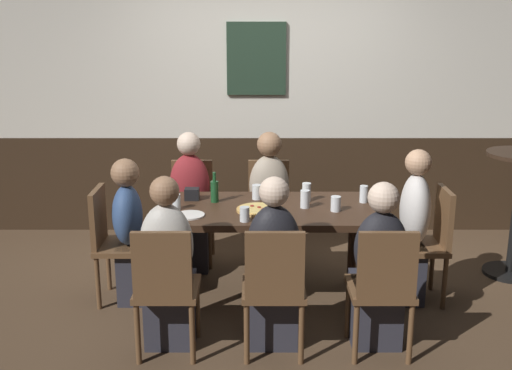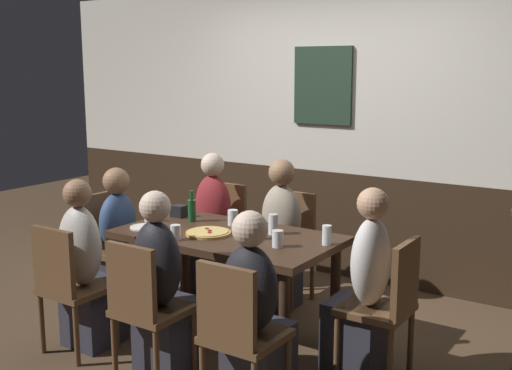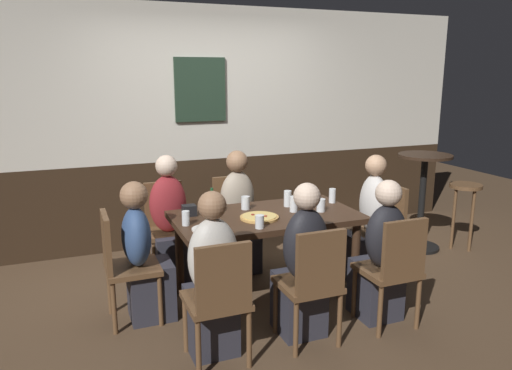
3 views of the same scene
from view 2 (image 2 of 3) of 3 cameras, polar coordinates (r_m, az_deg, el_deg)
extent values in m
plane|color=#4C3826|center=(4.65, -2.51, -13.22)|extent=(12.00, 12.00, 0.00)
cube|color=#332316|center=(5.84, 7.04, -3.38)|extent=(6.40, 0.10, 0.95)
cube|color=beige|center=(5.67, 7.34, 9.47)|extent=(6.40, 0.10, 1.65)
cube|color=#233828|center=(5.67, 6.03, 8.90)|extent=(0.56, 0.03, 0.68)
cube|color=#382316|center=(4.41, -2.59, -4.70)|extent=(1.54, 0.84, 0.05)
cylinder|color=#382316|center=(4.70, -11.75, -8.68)|extent=(0.07, 0.07, 0.69)
cylinder|color=#382316|center=(3.91, 2.57, -12.48)|extent=(0.07, 0.07, 0.69)
cylinder|color=#382316|center=(5.17, -6.35, -6.71)|extent=(0.07, 0.07, 0.69)
cylinder|color=#382316|center=(4.47, 7.15, -9.54)|extent=(0.07, 0.07, 0.69)
cube|color=brown|center=(4.41, -15.78, -8.99)|extent=(0.40, 0.40, 0.04)
cube|color=brown|center=(4.23, -17.79, -6.59)|extent=(0.36, 0.04, 0.43)
cylinder|color=brown|center=(4.71, -15.42, -10.60)|extent=(0.04, 0.04, 0.41)
cylinder|color=brown|center=(4.48, -12.50, -11.62)|extent=(0.04, 0.04, 0.41)
cylinder|color=brown|center=(4.52, -18.74, -11.74)|extent=(0.04, 0.04, 0.41)
cylinder|color=brown|center=(4.27, -15.86, -12.91)|extent=(0.04, 0.04, 0.41)
cube|color=brown|center=(5.47, -3.60, -4.78)|extent=(0.40, 0.40, 0.04)
cube|color=brown|center=(5.55, -2.50, -2.03)|extent=(0.36, 0.04, 0.43)
cylinder|color=brown|center=(5.31, -3.21, -7.80)|extent=(0.04, 0.04, 0.41)
cylinder|color=brown|center=(5.51, -6.07, -7.15)|extent=(0.04, 0.04, 0.41)
cylinder|color=brown|center=(5.57, -1.10, -6.89)|extent=(0.04, 0.04, 0.41)
cylinder|color=brown|center=(5.76, -3.90, -6.31)|extent=(0.04, 0.04, 0.41)
cube|color=brown|center=(3.95, -9.21, -11.08)|extent=(0.40, 0.40, 0.04)
cube|color=brown|center=(3.74, -11.20, -8.52)|extent=(0.36, 0.04, 0.43)
cylinder|color=brown|center=(4.25, -9.25, -12.71)|extent=(0.04, 0.04, 0.41)
cylinder|color=brown|center=(4.05, -5.61, -13.87)|extent=(0.04, 0.04, 0.41)
cylinder|color=brown|center=(4.04, -12.63, -14.17)|extent=(0.04, 0.04, 0.41)
cylinder|color=brown|center=(3.82, -8.95, -15.54)|extent=(0.04, 0.04, 0.41)
cube|color=brown|center=(3.98, 10.71, -10.93)|extent=(0.40, 0.40, 0.04)
cube|color=brown|center=(3.84, 13.32, -8.11)|extent=(0.04, 0.36, 0.43)
cylinder|color=brown|center=(3.99, 7.29, -14.28)|extent=(0.04, 0.04, 0.41)
cylinder|color=brown|center=(4.27, 9.37, -12.60)|extent=(0.04, 0.04, 0.41)
cylinder|color=brown|center=(3.87, 11.97, -15.27)|extent=(0.04, 0.04, 0.41)
cylinder|color=brown|center=(4.16, 13.76, -13.44)|extent=(0.04, 0.04, 0.41)
cube|color=brown|center=(5.10, 2.52, -5.90)|extent=(0.40, 0.40, 0.04)
cube|color=brown|center=(5.19, 3.57, -2.94)|extent=(0.36, 0.04, 0.43)
cylinder|color=brown|center=(4.95, 3.17, -9.18)|extent=(0.04, 0.04, 0.41)
cylinder|color=brown|center=(5.12, -0.14, -8.48)|extent=(0.04, 0.04, 0.41)
cylinder|color=brown|center=(5.23, 5.08, -8.10)|extent=(0.04, 0.04, 0.41)
cylinder|color=brown|center=(5.39, 1.88, -7.49)|extent=(0.04, 0.04, 0.41)
cube|color=brown|center=(5.20, -12.54, -5.83)|extent=(0.40, 0.40, 0.04)
cube|color=brown|center=(5.27, -14.00, -3.04)|extent=(0.04, 0.36, 0.43)
cylinder|color=brown|center=(5.27, -9.80, -8.08)|extent=(0.04, 0.04, 0.41)
cylinder|color=brown|center=(5.04, -12.48, -9.05)|extent=(0.04, 0.04, 0.41)
cylinder|color=brown|center=(5.50, -12.40, -7.38)|extent=(0.04, 0.04, 0.41)
cylinder|color=brown|center=(5.28, -15.08, -8.26)|extent=(0.04, 0.04, 0.41)
cube|color=brown|center=(3.55, -0.91, -13.47)|extent=(0.40, 0.40, 0.04)
cube|color=brown|center=(3.33, -2.71, -10.81)|extent=(0.36, 0.04, 0.43)
cylinder|color=brown|center=(3.86, -1.57, -15.09)|extent=(0.04, 0.04, 0.41)
cylinder|color=brown|center=(3.70, 2.92, -16.34)|extent=(0.04, 0.04, 0.41)
cube|color=#2D2D38|center=(4.56, -14.39, -11.01)|extent=(0.32, 0.34, 0.45)
ellipsoid|color=beige|center=(4.35, -15.57, -5.27)|extent=(0.34, 0.22, 0.54)
sphere|color=#936B4C|center=(4.27, -15.80, -0.72)|extent=(0.19, 0.19, 0.19)
cube|color=#2D2D38|center=(5.43, -4.41, -7.17)|extent=(0.32, 0.34, 0.45)
ellipsoid|color=maroon|center=(5.37, -3.89, -1.92)|extent=(0.34, 0.22, 0.53)
sphere|color=beige|center=(5.30, -3.94, 1.84)|extent=(0.20, 0.20, 0.20)
cube|color=#2D2D38|center=(4.11, -7.86, -13.21)|extent=(0.32, 0.34, 0.45)
ellipsoid|color=black|center=(3.88, -8.93, -6.99)|extent=(0.34, 0.22, 0.53)
sphere|color=beige|center=(3.79, -9.08, -1.93)|extent=(0.19, 0.19, 0.19)
cube|color=#2D2D38|center=(4.11, 8.89, -13.27)|extent=(0.34, 0.32, 0.45)
ellipsoid|color=silver|center=(3.90, 10.31, -6.82)|extent=(0.22, 0.34, 0.55)
sphere|color=tan|center=(3.81, 10.49, -1.66)|extent=(0.19, 0.19, 0.19)
cube|color=#2D2D38|center=(5.06, 1.73, -8.48)|extent=(0.32, 0.34, 0.45)
ellipsoid|color=tan|center=(5.00, 2.31, -2.91)|extent=(0.34, 0.22, 0.53)
sphere|color=#936B4C|center=(4.92, 2.34, 1.13)|extent=(0.21, 0.21, 0.21)
cube|color=#2D2D38|center=(5.17, -11.44, -8.26)|extent=(0.34, 0.32, 0.45)
ellipsoid|color=#334C7A|center=(5.11, -12.34, -3.22)|extent=(0.22, 0.34, 0.46)
sphere|color=#936B4C|center=(5.04, -12.49, 0.36)|extent=(0.21, 0.21, 0.21)
cube|color=#2D2D38|center=(3.74, 0.27, -15.66)|extent=(0.32, 0.34, 0.45)
ellipsoid|color=black|center=(3.48, -0.55, -9.28)|extent=(0.34, 0.22, 0.49)
sphere|color=beige|center=(3.39, -0.56, -3.97)|extent=(0.20, 0.20, 0.20)
cylinder|color=tan|center=(4.39, -4.31, -4.33)|extent=(0.32, 0.32, 0.02)
cylinder|color=#DBB760|center=(4.39, -4.32, -4.18)|extent=(0.28, 0.28, 0.01)
cylinder|color=maroon|center=(4.39, -4.20, -4.09)|extent=(0.03, 0.03, 0.00)
cylinder|color=maroon|center=(4.34, -4.22, -4.27)|extent=(0.03, 0.03, 0.00)
cylinder|color=maroon|center=(4.44, -4.46, -3.91)|extent=(0.03, 0.03, 0.00)
cylinder|color=silver|center=(4.79, -9.68, -2.60)|extent=(0.06, 0.06, 0.11)
cylinder|color=#331E14|center=(4.80, -9.67, -2.95)|extent=(0.05, 0.05, 0.05)
cylinder|color=silver|center=(4.07, 1.98, -4.86)|extent=(0.07, 0.07, 0.11)
cylinder|color=#C6842D|center=(4.07, 1.97, -5.14)|extent=(0.07, 0.07, 0.07)
cylinder|color=silver|center=(4.62, -2.10, -2.95)|extent=(0.07, 0.07, 0.11)
cylinder|color=gold|center=(4.62, -2.10, -3.07)|extent=(0.07, 0.07, 0.09)
cylinder|color=silver|center=(4.14, 6.40, -4.51)|extent=(0.06, 0.06, 0.13)
cylinder|color=#B26623|center=(4.15, 6.39, -4.98)|extent=(0.05, 0.05, 0.06)
cylinder|color=silver|center=(4.26, -7.26, -4.26)|extent=(0.07, 0.07, 0.10)
cylinder|color=#C6842D|center=(4.27, -7.26, -4.49)|extent=(0.06, 0.06, 0.07)
cylinder|color=silver|center=(4.37, 1.56, -3.55)|extent=(0.07, 0.07, 0.14)
cylinder|color=#331E14|center=(4.37, 1.56, -3.69)|extent=(0.06, 0.06, 0.12)
cylinder|color=silver|center=(4.24, 0.03, -4.03)|extent=(0.07, 0.07, 0.13)
cylinder|color=silver|center=(4.25, 0.03, -4.23)|extent=(0.06, 0.06, 0.10)
cylinder|color=#194723|center=(4.75, -5.80, -2.32)|extent=(0.06, 0.06, 0.16)
cylinder|color=#194723|center=(4.72, -5.83, -0.94)|extent=(0.03, 0.03, 0.07)
cylinder|color=white|center=(4.61, -10.00, -3.77)|extent=(0.21, 0.21, 0.01)
cube|color=black|center=(4.91, -6.95, -2.34)|extent=(0.11, 0.09, 0.09)
camera|label=1|loc=(2.83, -78.58, 7.24)|focal=44.05mm
camera|label=3|loc=(4.05, -59.53, 5.68)|focal=34.35mm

